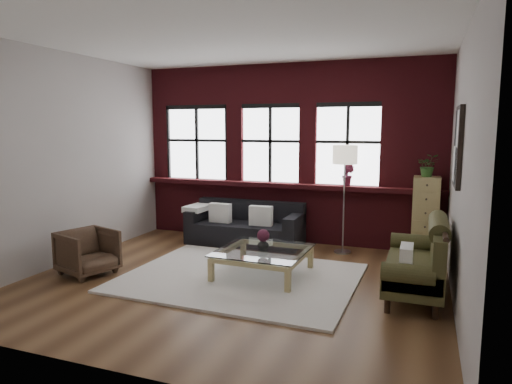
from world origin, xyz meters
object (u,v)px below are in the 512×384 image
(vintage_settee, at_px, (414,258))
(vase, at_px, (263,244))
(dark_sofa, at_px, (245,224))
(armchair, at_px, (88,252))
(coffee_table, at_px, (263,263))
(drawer_chest, at_px, (425,217))
(floor_lamp, at_px, (344,195))

(vintage_settee, relative_size, vase, 10.44)
(dark_sofa, height_order, armchair, dark_sofa)
(armchair, relative_size, coffee_table, 0.59)
(vase, height_order, drawer_chest, drawer_chest)
(coffee_table, relative_size, floor_lamp, 0.62)
(armchair, xyz_separation_m, vase, (2.37, 0.77, 0.15))
(dark_sofa, distance_m, vase, 1.82)
(vintage_settee, bearing_deg, drawer_chest, 86.36)
(coffee_table, distance_m, drawer_chest, 2.81)
(coffee_table, xyz_separation_m, vase, (0.00, 0.00, 0.28))
(vintage_settee, relative_size, floor_lamp, 0.89)
(dark_sofa, height_order, drawer_chest, drawer_chest)
(dark_sofa, xyz_separation_m, floor_lamp, (1.74, 0.04, 0.60))
(coffee_table, bearing_deg, dark_sofa, 119.85)
(coffee_table, distance_m, floor_lamp, 1.98)
(vase, xyz_separation_m, drawer_chest, (2.10, 1.80, 0.18))
(armchair, bearing_deg, vintage_settee, -61.91)
(drawer_chest, xyz_separation_m, floor_lamp, (-1.27, -0.18, 0.32))
(vintage_settee, bearing_deg, coffee_table, -179.28)
(armchair, height_order, vase, armchair)
(vintage_settee, bearing_deg, dark_sofa, 151.83)
(vintage_settee, bearing_deg, armchair, -169.68)
(vase, distance_m, floor_lamp, 1.89)
(vintage_settee, distance_m, armchair, 4.43)
(vase, bearing_deg, drawer_chest, 40.56)
(dark_sofa, xyz_separation_m, vase, (0.90, -1.58, 0.10))
(vintage_settee, relative_size, drawer_chest, 1.32)
(armchair, distance_m, coffee_table, 2.49)
(armchair, bearing_deg, coffee_table, -54.26)
(drawer_chest, bearing_deg, vintage_settee, -93.64)
(drawer_chest, relative_size, floor_lamp, 0.67)
(vase, bearing_deg, vintage_settee, 0.72)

